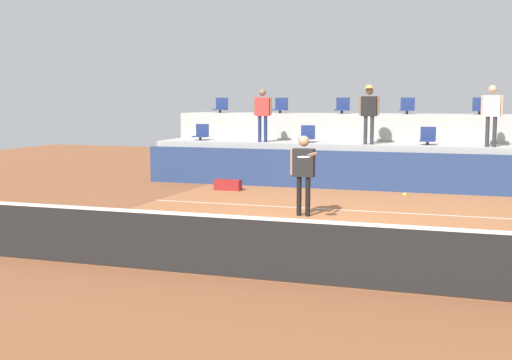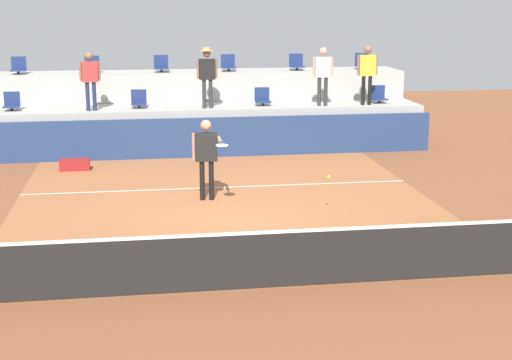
# 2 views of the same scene
# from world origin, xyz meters

# --- Properties ---
(ground_plane) EXTENTS (40.00, 40.00, 0.00)m
(ground_plane) POSITION_xyz_m (0.00, 0.00, 0.00)
(ground_plane) COLOR brown
(court_inner_paint) EXTENTS (9.00, 10.00, 0.01)m
(court_inner_paint) POSITION_xyz_m (0.00, 1.00, 0.00)
(court_inner_paint) COLOR #A36038
(court_inner_paint) RESTS_ON ground_plane
(court_service_line) EXTENTS (9.00, 0.06, 0.00)m
(court_service_line) POSITION_xyz_m (0.00, 2.40, 0.01)
(court_service_line) COLOR silver
(court_service_line) RESTS_ON ground_plane
(tennis_net) EXTENTS (10.48, 0.08, 1.07)m
(tennis_net) POSITION_xyz_m (0.00, -4.00, 0.50)
(tennis_net) COLOR black
(tennis_net) RESTS_ON ground_plane
(sponsor_backboard) EXTENTS (13.00, 0.16, 1.10)m
(sponsor_backboard) POSITION_xyz_m (0.00, 6.00, 0.55)
(sponsor_backboard) COLOR navy
(sponsor_backboard) RESTS_ON ground_plane
(seating_tier_lower) EXTENTS (13.00, 1.80, 1.25)m
(seating_tier_lower) POSITION_xyz_m (0.00, 7.30, 0.62)
(seating_tier_lower) COLOR #ADAAA3
(seating_tier_lower) RESTS_ON ground_plane
(seating_tier_upper) EXTENTS (13.00, 1.80, 2.10)m
(seating_tier_upper) POSITION_xyz_m (0.00, 9.10, 1.05)
(seating_tier_upper) COLOR #ADAAA3
(seating_tier_upper) RESTS_ON ground_plane
(stadium_chair_lower_far_left) EXTENTS (0.44, 0.40, 0.52)m
(stadium_chair_lower_far_left) POSITION_xyz_m (-5.32, 7.23, 1.46)
(stadium_chair_lower_far_left) COLOR #2D2D33
(stadium_chair_lower_far_left) RESTS_ON seating_tier_lower
(stadium_chair_lower_left) EXTENTS (0.44, 0.40, 0.52)m
(stadium_chair_lower_left) POSITION_xyz_m (-1.79, 7.23, 1.46)
(stadium_chair_lower_left) COLOR #2D2D33
(stadium_chair_lower_left) RESTS_ON seating_tier_lower
(stadium_chair_lower_right) EXTENTS (0.44, 0.40, 0.52)m
(stadium_chair_lower_right) POSITION_xyz_m (1.82, 7.23, 1.46)
(stadium_chair_lower_right) COLOR #2D2D33
(stadium_chair_lower_right) RESTS_ON seating_tier_lower
(stadium_chair_lower_far_right) EXTENTS (0.44, 0.40, 0.52)m
(stadium_chair_lower_far_right) POSITION_xyz_m (5.37, 7.23, 1.46)
(stadium_chair_lower_far_right) COLOR #2D2D33
(stadium_chair_lower_far_right) RESTS_ON seating_tier_lower
(stadium_chair_upper_far_left) EXTENTS (0.44, 0.40, 0.52)m
(stadium_chair_upper_far_left) POSITION_xyz_m (-5.34, 9.03, 2.31)
(stadium_chair_upper_far_left) COLOR #2D2D33
(stadium_chair_upper_far_left) RESTS_ON seating_tier_upper
(stadium_chair_upper_left) EXTENTS (0.44, 0.40, 0.52)m
(stadium_chair_upper_left) POSITION_xyz_m (-3.17, 9.03, 2.31)
(stadium_chair_upper_left) COLOR #2D2D33
(stadium_chair_upper_left) RESTS_ON seating_tier_upper
(stadium_chair_upper_mid_left) EXTENTS (0.44, 0.40, 0.52)m
(stadium_chair_upper_mid_left) POSITION_xyz_m (-1.07, 9.03, 2.31)
(stadium_chair_upper_mid_left) COLOR #2D2D33
(stadium_chair_upper_mid_left) RESTS_ON seating_tier_upper
(stadium_chair_upper_mid_right) EXTENTS (0.44, 0.40, 0.52)m
(stadium_chair_upper_mid_right) POSITION_xyz_m (1.02, 9.03, 2.31)
(stadium_chair_upper_mid_right) COLOR #2D2D33
(stadium_chair_upper_mid_right) RESTS_ON seating_tier_upper
(stadium_chair_upper_right) EXTENTS (0.44, 0.40, 0.52)m
(stadium_chair_upper_right) POSITION_xyz_m (3.21, 9.03, 2.31)
(stadium_chair_upper_right) COLOR #2D2D33
(stadium_chair_upper_right) RESTS_ON seating_tier_upper
(stadium_chair_upper_far_right) EXTENTS (0.44, 0.40, 0.52)m
(stadium_chair_upper_far_right) POSITION_xyz_m (5.37, 9.03, 2.31)
(stadium_chair_upper_far_right) COLOR #2D2D33
(stadium_chair_upper_far_right) RESTS_ON seating_tier_upper
(tennis_player) EXTENTS (0.68, 1.23, 1.77)m
(tennis_player) POSITION_xyz_m (-0.36, 1.32, 1.10)
(tennis_player) COLOR black
(tennis_player) RESTS_ON ground_plane
(spectator_in_grey) EXTENTS (0.58, 0.24, 1.63)m
(spectator_in_grey) POSITION_xyz_m (-3.11, 6.85, 2.23)
(spectator_in_grey) COLOR navy
(spectator_in_grey) RESTS_ON seating_tier_lower
(spectator_with_hat) EXTENTS (0.59, 0.41, 1.73)m
(spectator_with_hat) POSITION_xyz_m (0.16, 6.85, 2.31)
(spectator_with_hat) COLOR #2D2D33
(spectator_with_hat) RESTS_ON seating_tier_lower
(spectator_in_white) EXTENTS (0.60, 0.26, 1.70)m
(spectator_in_white) POSITION_xyz_m (3.54, 6.85, 2.28)
(spectator_in_white) COLOR #2D2D33
(spectator_in_white) RESTS_ON seating_tier_lower
(spectator_leaning_on_rail) EXTENTS (0.61, 0.25, 1.74)m
(spectator_leaning_on_rail) POSITION_xyz_m (4.87, 6.85, 2.31)
(spectator_leaning_on_rail) COLOR black
(spectator_leaning_on_rail) RESTS_ON seating_tier_lower
(tennis_ball) EXTENTS (0.07, 0.07, 0.07)m
(tennis_ball) POSITION_xyz_m (1.98, -0.18, 0.79)
(tennis_ball) COLOR #CCE033
(equipment_bag) EXTENTS (0.76, 0.28, 0.30)m
(equipment_bag) POSITION_xyz_m (-3.47, 4.80, 0.15)
(equipment_bag) COLOR maroon
(equipment_bag) RESTS_ON ground_plane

